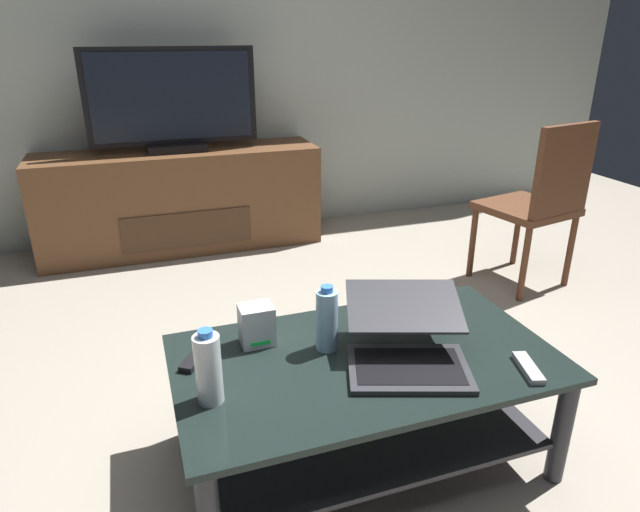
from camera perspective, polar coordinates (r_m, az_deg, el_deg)
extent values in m
plane|color=#9E9384|center=(2.17, 3.65, -17.38)|extent=(7.68, 7.68, 0.00)
cube|color=#A8B2A8|center=(4.03, -10.38, 22.23)|extent=(6.40, 0.12, 2.80)
cube|color=black|center=(1.82, 4.69, -10.47)|extent=(1.22, 0.69, 0.02)
cube|color=#2D2D33|center=(1.97, 4.45, -16.72)|extent=(1.07, 0.61, 0.02)
cylinder|color=#2D2D33|center=(2.01, 23.61, -16.10)|extent=(0.06, 0.06, 0.39)
cylinder|color=#2D2D33|center=(2.07, -13.84, -13.50)|extent=(0.06, 0.06, 0.39)
cylinder|color=#2D2D33|center=(2.39, 14.13, -8.25)|extent=(0.06, 0.06, 0.39)
cube|color=brown|center=(3.82, -14.03, 5.61)|extent=(1.80, 0.46, 0.66)
cube|color=#432A18|center=(3.63, -13.44, 2.63)|extent=(0.81, 0.01, 0.23)
cube|color=black|center=(3.71, -14.50, 10.76)|extent=(0.36, 0.20, 0.05)
cube|color=black|center=(3.67, -14.99, 15.58)|extent=(1.04, 0.04, 0.58)
cube|color=black|center=(3.64, -14.96, 15.54)|extent=(0.96, 0.01, 0.52)
cube|color=#59331E|center=(3.34, 20.41, 4.61)|extent=(0.52, 0.52, 0.04)
cube|color=#59331E|center=(3.17, 23.78, 7.86)|extent=(0.42, 0.12, 0.50)
cylinder|color=#59331E|center=(3.67, 19.58, 2.38)|extent=(0.04, 0.04, 0.43)
cylinder|color=#59331E|center=(3.40, 15.40, 1.33)|extent=(0.04, 0.04, 0.43)
cylinder|color=#59331E|center=(3.46, 24.30, 0.47)|extent=(0.04, 0.04, 0.43)
cylinder|color=#59331E|center=(3.17, 20.25, -0.82)|extent=(0.04, 0.04, 0.43)
cube|color=#333338|center=(1.75, 9.08, -11.34)|extent=(0.43, 0.36, 0.02)
cube|color=black|center=(1.75, 9.10, -11.07)|extent=(0.37, 0.30, 0.00)
cube|color=#333338|center=(1.82, 8.60, -5.06)|extent=(0.43, 0.36, 0.07)
cube|color=#3F8CD8|center=(1.82, 8.62, -5.14)|extent=(0.39, 0.32, 0.06)
cube|color=silver|center=(1.85, -6.52, -7.04)|extent=(0.11, 0.09, 0.14)
cube|color=#19D84C|center=(1.84, -6.12, -8.94)|extent=(0.07, 0.00, 0.01)
cylinder|color=#99C6E5|center=(1.80, 0.71, -6.64)|extent=(0.07, 0.07, 0.21)
cylinder|color=blue|center=(1.75, 0.72, -3.41)|extent=(0.04, 0.04, 0.02)
cylinder|color=silver|center=(1.59, -11.39, -11.35)|extent=(0.07, 0.07, 0.21)
cylinder|color=blue|center=(1.53, -11.72, -7.80)|extent=(0.04, 0.04, 0.02)
cube|color=black|center=(2.10, 8.47, -5.46)|extent=(0.12, 0.16, 0.01)
cube|color=black|center=(1.83, -12.61, -10.09)|extent=(0.12, 0.16, 0.02)
cube|color=#99999E|center=(1.85, 20.62, -10.72)|extent=(0.09, 0.17, 0.02)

